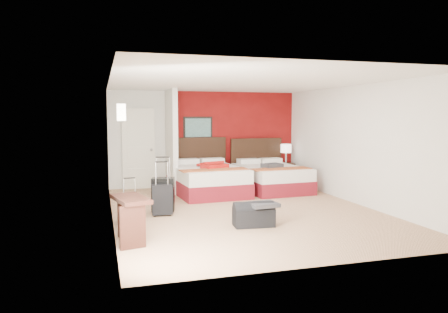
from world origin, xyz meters
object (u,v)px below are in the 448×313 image
object	(u,v)px
red_suitcase_open	(212,165)
suitcase_charcoal	(162,201)
bed_left	(207,180)
suitcase_black	(163,196)
duffel_bag	(254,216)
table_lamp	(286,154)
bed_right	(271,178)
desk	(131,219)
nightstand	(286,174)
suitcase_navy	(130,210)

from	to	relation	value
red_suitcase_open	suitcase_charcoal	bearing A→B (deg)	-147.42
bed_left	red_suitcase_open	size ratio (longest dim) A/B	2.76
suitcase_black	duffel_bag	bearing A→B (deg)	-33.65
table_lamp	duffel_bag	bearing A→B (deg)	-120.88
bed_right	desk	distance (m)	5.10
bed_left	desk	world-z (taller)	desk
red_suitcase_open	duffel_bag	world-z (taller)	red_suitcase_open
bed_left	nightstand	size ratio (longest dim) A/B	3.75
bed_right	suitcase_black	distance (m)	3.40
bed_left	table_lamp	xyz separation A→B (m)	(2.41, 0.83, 0.51)
table_lamp	suitcase_black	xyz separation A→B (m)	(-3.71, -2.54, -0.51)
bed_left	table_lamp	world-z (taller)	table_lamp
bed_right	table_lamp	world-z (taller)	table_lamp
nightstand	bed_left	bearing A→B (deg)	-154.35
nightstand	suitcase_black	xyz separation A→B (m)	(-3.71, -2.54, 0.03)
red_suitcase_open	desk	xyz separation A→B (m)	(-2.13, -3.43, -0.36)
duffel_bag	suitcase_black	bearing A→B (deg)	137.33
suitcase_black	nightstand	bearing A→B (deg)	48.88
suitcase_navy	nightstand	bearing A→B (deg)	32.16
nightstand	red_suitcase_open	bearing A→B (deg)	-151.42
suitcase_charcoal	nightstand	bearing A→B (deg)	39.90
red_suitcase_open	suitcase_black	size ratio (longest dim) A/B	1.22
bed_right	suitcase_black	size ratio (longest dim) A/B	3.16
bed_left	nightstand	bearing A→B (deg)	15.19
red_suitcase_open	suitcase_black	world-z (taller)	red_suitcase_open
bed_left	suitcase_navy	bearing A→B (deg)	-133.85
bed_right	duffel_bag	world-z (taller)	bed_right
desk	suitcase_black	bearing A→B (deg)	54.88
bed_right	red_suitcase_open	xyz separation A→B (m)	(-1.54, -0.11, 0.39)
suitcase_black	desk	distance (m)	1.97
suitcase_charcoal	suitcase_black	bearing A→B (deg)	80.58
bed_right	nightstand	bearing A→B (deg)	43.25
suitcase_navy	desk	xyz separation A→B (m)	(-0.06, -1.18, 0.11)
bed_right	red_suitcase_open	world-z (taller)	red_suitcase_open
suitcase_black	bed_right	bearing A→B (deg)	44.79
duffel_bag	desk	bearing A→B (deg)	-164.57
table_lamp	suitcase_black	distance (m)	4.53
suitcase_charcoal	duffel_bag	world-z (taller)	suitcase_charcoal
bed_right	nightstand	distance (m)	1.13
red_suitcase_open	nightstand	xyz separation A→B (m)	(2.31, 0.93, -0.41)
bed_left	desk	bearing A→B (deg)	-123.79
suitcase_black	red_suitcase_open	bearing A→B (deg)	63.44
desk	red_suitcase_open	bearing A→B (deg)	44.90
suitcase_charcoal	suitcase_navy	distance (m)	0.72
table_lamp	suitcase_black	size ratio (longest dim) A/B	0.81
red_suitcase_open	desk	world-z (taller)	red_suitcase_open
red_suitcase_open	suitcase_navy	size ratio (longest dim) A/B	1.72
bed_right	nightstand	size ratio (longest dim) A/B	3.51
bed_left	table_lamp	size ratio (longest dim) A/B	4.15
bed_right	duffel_bag	xyz separation A→B (m)	(-1.62, -3.18, -0.13)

